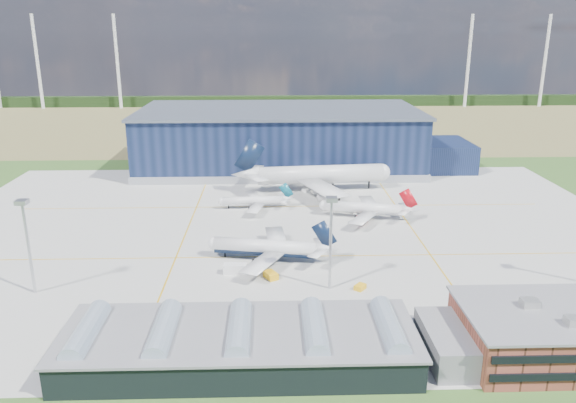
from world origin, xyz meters
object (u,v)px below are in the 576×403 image
Objects in this scene: hangar at (286,141)px; car_a at (293,325)px; gse_cart_a at (259,244)px; airliner_widebody at (320,165)px; gse_tug_b at (360,287)px; gse_van_b at (349,208)px; light_mast_west at (26,232)px; gse_cart_b at (306,190)px; airliner_navy at (265,239)px; airliner_red at (363,202)px; gse_tug_a at (271,275)px; airliner_regional at (253,196)px; car_b at (566,320)px; gse_van_c at (468,315)px; light_mast_center at (331,228)px; gse_van_a at (235,269)px.

hangar reaches higher than car_a.
airliner_widebody is at bearing 73.05° from gse_cart_a.
gse_van_b reaches higher than gse_tug_b.
gse_tug_b is at bearing -93.88° from airliner_widebody.
light_mast_west is 7.10× the size of car_a.
airliner_widebody is 11.13m from gse_cart_b.
gse_cart_a is at bearing -144.36° from gse_cart_b.
airliner_navy reaches higher than gse_van_b.
gse_van_b is (7.65, -26.44, -8.84)m from airliner_widebody.
airliner_widebody is 86.29m from gse_tug_b.
airliner_widebody reaches higher than airliner_red.
airliner_widebody reaches higher than gse_tug_a.
hangar reaches higher than airliner_regional.
car_b is at bearing -68.69° from hangar.
airliner_navy reaches higher than car_b.
gse_van_c is at bearing -39.31° from gse_cart_a.
car_b is at bearing -77.47° from car_a.
light_mast_center is 36.20m from gse_cart_a.
light_mast_west is 5.74× the size of car_b.
gse_van_b is at bearing 49.95° from gse_cart_a.
gse_van_a is 30.59m from car_a.
airliner_navy is 1.10× the size of airliner_red.
gse_van_c is (28.21, -16.00, -14.26)m from light_mast_center.
gse_cart_b is (-13.32, 24.64, -0.57)m from gse_van_b.
gse_van_a is (-16.01, -115.48, -10.33)m from hangar.
car_b is (20.30, -2.00, -0.51)m from gse_van_c.
car_b is (43.48, -103.00, -9.37)m from airliner_widebody.
light_mast_center is at bearing 45.88° from gse_van_c.
light_mast_center is (70.00, 0.00, 0.00)m from light_mast_west.
gse_cart_a is (-17.50, 28.05, -14.73)m from light_mast_center.
gse_van_a is at bearing 39.23° from car_a.
light_mast_west is 58.17m from airliner_navy.
car_b is at bearing -72.49° from airliner_widebody.
gse_van_c is 1.50× the size of car_a.
airliner_red is 10.12× the size of car_a.
light_mast_center reaches higher than gse_van_c.
car_a is (60.54, -18.00, -14.88)m from light_mast_west.
gse_van_b is (26.79, 52.40, 0.36)m from gse_tug_a.
light_mast_west is 4.73× the size of gse_van_c.
hangar is at bearing 58.78° from gse_tug_a.
gse_van_c is (35.40, -140.80, -10.45)m from hangar.
light_mast_west is 4.42× the size of gse_van_b.
airliner_navy is 6.93× the size of gse_van_b.
airliner_red is (86.24, 52.00, -10.09)m from light_mast_west.
gse_cart_a is 1.13× the size of gse_cart_b.
light_mast_west is 109.33m from gse_cart_b.
airliner_navy is at bearing 37.58° from gse_van_c.
gse_van_a is (-28.23, -75.67, -8.75)m from airliner_widebody.
airliner_widebody is (5.03, 85.00, -5.40)m from light_mast_center.
light_mast_west is (-62.81, -124.80, 3.82)m from hangar.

